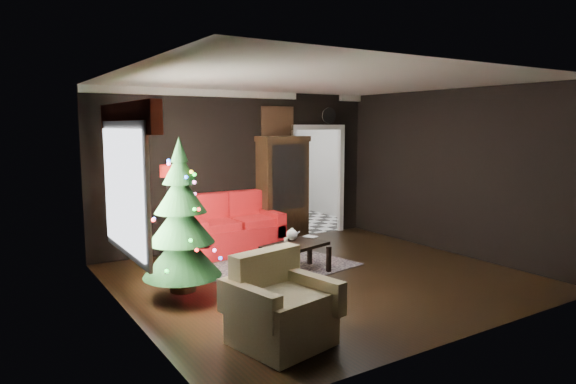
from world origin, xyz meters
TOP-DOWN VIEW (x-y plane):
  - floor at (0.00, 0.00)m, footprint 5.50×5.50m
  - ceiling at (0.00, 0.00)m, footprint 5.50×5.50m
  - wall_back at (0.00, 2.50)m, footprint 5.50×0.00m
  - wall_front at (0.00, -2.50)m, footprint 5.50×0.00m
  - wall_left at (-2.75, 0.00)m, footprint 0.00×5.50m
  - wall_right at (2.75, 0.00)m, footprint 0.00×5.50m
  - doorway at (1.70, 2.50)m, footprint 1.10×0.10m
  - left_window at (-2.71, 0.20)m, footprint 0.05×1.60m
  - valance at (-2.63, 0.20)m, footprint 0.12×2.10m
  - kitchen_floor at (1.70, 4.00)m, footprint 3.00×3.00m
  - kitchen_window at (1.70, 5.45)m, footprint 0.70×0.06m
  - rug at (-0.27, 0.79)m, footprint 2.49×2.00m
  - loveseat at (-0.40, 2.05)m, footprint 1.70×0.90m
  - curio_cabinet at (0.75, 2.27)m, footprint 0.90×0.45m
  - floor_lamp at (-1.54, 2.08)m, footprint 0.27×0.27m
  - christmas_tree at (-2.03, 0.19)m, footprint 1.16×1.16m
  - armchair at (-1.68, -1.62)m, footprint 1.03×1.03m
  - coffee_table at (-0.20, 0.40)m, footprint 1.07×0.80m
  - teapot at (-0.10, 0.63)m, footprint 0.23×0.23m
  - cup_a at (-0.21, 0.63)m, footprint 0.07×0.07m
  - cup_b at (-0.58, 0.28)m, footprint 0.08×0.08m
  - book at (0.19, 0.63)m, footprint 0.15×0.06m
  - wall_clock at (1.95, 2.45)m, footprint 0.32×0.32m
  - painting at (0.75, 2.46)m, footprint 0.62×0.05m
  - kitchen_counter at (1.70, 5.20)m, footprint 1.80×0.60m
  - kitchen_table at (1.40, 3.70)m, footprint 0.70×0.70m

SIDE VIEW (x-z plane):
  - floor at x=0.00m, z-range 0.00..0.00m
  - kitchen_floor at x=1.70m, z-range 0.00..0.00m
  - rug at x=-0.27m, z-range 0.00..0.01m
  - coffee_table at x=-0.20m, z-range 0.01..0.44m
  - kitchen_table at x=1.40m, z-range 0.00..0.75m
  - kitchen_counter at x=1.70m, z-range 0.00..0.90m
  - armchair at x=-1.68m, z-range 0.01..0.91m
  - cup_a at x=-0.21m, z-range 0.44..0.49m
  - cup_b at x=-0.58m, z-range 0.44..0.50m
  - loveseat at x=-0.40m, z-range 0.00..1.00m
  - teapot at x=-0.10m, z-range 0.44..0.62m
  - book at x=0.19m, z-range 0.44..0.65m
  - floor_lamp at x=-1.54m, z-range 0.10..1.56m
  - curio_cabinet at x=0.75m, z-range 0.00..1.90m
  - doorway at x=1.70m, z-range 0.00..2.10m
  - christmas_tree at x=-2.03m, z-range 0.11..1.99m
  - wall_back at x=0.00m, z-range -1.35..4.15m
  - wall_front at x=0.00m, z-range -1.35..4.15m
  - wall_left at x=-2.75m, z-range -1.35..4.15m
  - wall_right at x=2.75m, z-range -1.35..4.15m
  - left_window at x=-2.71m, z-range 0.75..2.15m
  - kitchen_window at x=1.70m, z-range 1.35..2.05m
  - painting at x=0.75m, z-range 1.99..2.51m
  - valance at x=-2.63m, z-range 2.10..2.44m
  - wall_clock at x=1.95m, z-range 2.35..2.41m
  - ceiling at x=0.00m, z-range 2.80..2.80m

